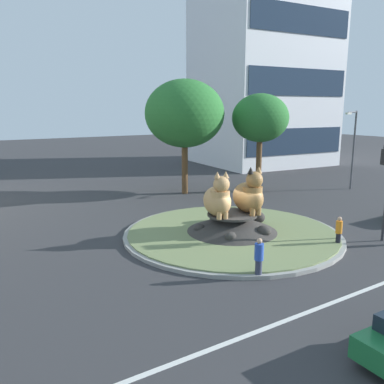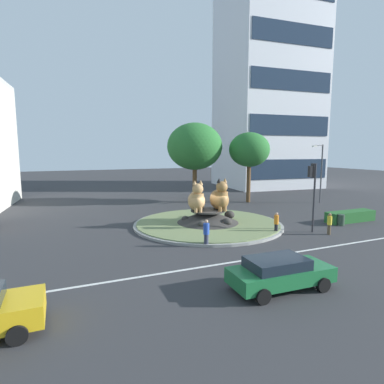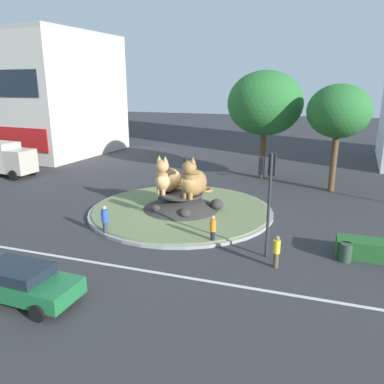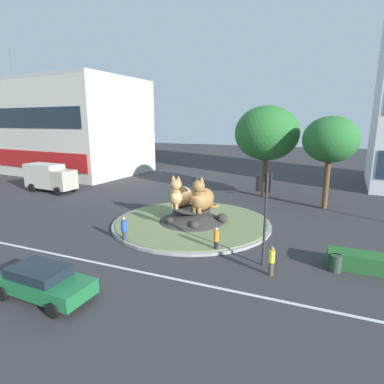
{
  "view_description": "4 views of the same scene",
  "coord_description": "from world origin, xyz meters",
  "px_view_note": "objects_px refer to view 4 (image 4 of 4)",
  "views": [
    {
      "loc": [
        -13.14,
        -16.74,
        6.9
      ],
      "look_at": [
        -1.46,
        1.83,
        2.29
      ],
      "focal_mm": 37.37,
      "sensor_mm": 36.0,
      "label": 1
    },
    {
      "loc": [
        -10.8,
        -22.24,
        5.98
      ],
      "look_at": [
        -0.71,
        1.59,
        2.56
      ],
      "focal_mm": 29.15,
      "sensor_mm": 36.0,
      "label": 2
    },
    {
      "loc": [
        8.15,
        -22.14,
        8.14
      ],
      "look_at": [
        0.88,
        -0.38,
        1.53
      ],
      "focal_mm": 35.5,
      "sensor_mm": 36.0,
      "label": 3
    },
    {
      "loc": [
        8.51,
        -20.76,
        7.63
      ],
      "look_at": [
        0.03,
        -0.0,
        2.49
      ],
      "focal_mm": 28.84,
      "sensor_mm": 36.0,
      "label": 4
    }
  ],
  "objects_px": {
    "delivery_box_truck": "(50,177)",
    "cat_statue_tabby": "(202,198)",
    "shophouse_block": "(60,127)",
    "pedestrian_blue_shirt": "(124,229)",
    "second_tree_near_tower": "(331,140)",
    "broadleaf_tree_behind_island": "(267,133)",
    "cat_statue_calico": "(180,195)",
    "pedestrian_orange_shirt": "(216,239)",
    "pedestrian_yellow_shirt": "(271,260)",
    "traffic_light_mast": "(265,198)",
    "litter_bin": "(336,263)",
    "sedan_on_far_lane": "(43,281)"
  },
  "relations": [
    {
      "from": "broadleaf_tree_behind_island",
      "to": "second_tree_near_tower",
      "type": "relative_size",
      "value": 1.13
    },
    {
      "from": "broadleaf_tree_behind_island",
      "to": "pedestrian_blue_shirt",
      "type": "xyz_separation_m",
      "value": [
        -6.18,
        -16.08,
        -5.56
      ]
    },
    {
      "from": "pedestrian_orange_shirt",
      "to": "pedestrian_yellow_shirt",
      "type": "height_order",
      "value": "pedestrian_orange_shirt"
    },
    {
      "from": "cat_statue_tabby",
      "to": "sedan_on_far_lane",
      "type": "bearing_deg",
      "value": -6.29
    },
    {
      "from": "cat_statue_calico",
      "to": "pedestrian_orange_shirt",
      "type": "xyz_separation_m",
      "value": [
        4.32,
        -4.41,
        -1.32
      ]
    },
    {
      "from": "sedan_on_far_lane",
      "to": "delivery_box_truck",
      "type": "distance_m",
      "value": 23.24
    },
    {
      "from": "pedestrian_orange_shirt",
      "to": "pedestrian_blue_shirt",
      "type": "relative_size",
      "value": 0.92
    },
    {
      "from": "cat_statue_tabby",
      "to": "delivery_box_truck",
      "type": "height_order",
      "value": "cat_statue_tabby"
    },
    {
      "from": "broadleaf_tree_behind_island",
      "to": "traffic_light_mast",
      "type": "bearing_deg",
      "value": -80.87
    },
    {
      "from": "cat_statue_tabby",
      "to": "delivery_box_truck",
      "type": "xyz_separation_m",
      "value": [
        -19.77,
        4.72,
        -0.58
      ]
    },
    {
      "from": "traffic_light_mast",
      "to": "broadleaf_tree_behind_island",
      "type": "height_order",
      "value": "broadleaf_tree_behind_island"
    },
    {
      "from": "sedan_on_far_lane",
      "to": "cat_statue_calico",
      "type": "bearing_deg",
      "value": 85.76
    },
    {
      "from": "second_tree_near_tower",
      "to": "pedestrian_orange_shirt",
      "type": "xyz_separation_m",
      "value": [
        -6.04,
        -12.92,
        -5.24
      ]
    },
    {
      "from": "pedestrian_yellow_shirt",
      "to": "pedestrian_orange_shirt",
      "type": "bearing_deg",
      "value": 134.76
    },
    {
      "from": "pedestrian_orange_shirt",
      "to": "pedestrian_blue_shirt",
      "type": "bearing_deg",
      "value": -88.63
    },
    {
      "from": "shophouse_block",
      "to": "sedan_on_far_lane",
      "type": "distance_m",
      "value": 39.48
    },
    {
      "from": "shophouse_block",
      "to": "pedestrian_yellow_shirt",
      "type": "height_order",
      "value": "shophouse_block"
    },
    {
      "from": "pedestrian_blue_shirt",
      "to": "broadleaf_tree_behind_island",
      "type": "bearing_deg",
      "value": -175.86
    },
    {
      "from": "second_tree_near_tower",
      "to": "pedestrian_blue_shirt",
      "type": "height_order",
      "value": "second_tree_near_tower"
    },
    {
      "from": "traffic_light_mast",
      "to": "pedestrian_orange_shirt",
      "type": "relative_size",
      "value": 3.19
    },
    {
      "from": "pedestrian_yellow_shirt",
      "to": "litter_bin",
      "type": "relative_size",
      "value": 1.74
    },
    {
      "from": "broadleaf_tree_behind_island",
      "to": "second_tree_near_tower",
      "type": "bearing_deg",
      "value": -22.82
    },
    {
      "from": "second_tree_near_tower",
      "to": "litter_bin",
      "type": "height_order",
      "value": "second_tree_near_tower"
    },
    {
      "from": "cat_statue_tabby",
      "to": "pedestrian_orange_shirt",
      "type": "xyz_separation_m",
      "value": [
        2.44,
        -4.1,
        -1.37
      ]
    },
    {
      "from": "traffic_light_mast",
      "to": "litter_bin",
      "type": "distance_m",
      "value": 4.96
    },
    {
      "from": "second_tree_near_tower",
      "to": "litter_bin",
      "type": "distance_m",
      "value": 14.01
    },
    {
      "from": "shophouse_block",
      "to": "pedestrian_orange_shirt",
      "type": "xyz_separation_m",
      "value": [
        32.29,
        -21.04,
        -5.93
      ]
    },
    {
      "from": "traffic_light_mast",
      "to": "delivery_box_truck",
      "type": "bearing_deg",
      "value": 76.66
    },
    {
      "from": "second_tree_near_tower",
      "to": "shophouse_block",
      "type": "bearing_deg",
      "value": 168.04
    },
    {
      "from": "delivery_box_truck",
      "to": "cat_statue_tabby",
      "type": "bearing_deg",
      "value": -8.77
    },
    {
      "from": "cat_statue_calico",
      "to": "traffic_light_mast",
      "type": "height_order",
      "value": "traffic_light_mast"
    },
    {
      "from": "shophouse_block",
      "to": "pedestrian_yellow_shirt",
      "type": "relative_size",
      "value": 17.2
    },
    {
      "from": "sedan_on_far_lane",
      "to": "litter_bin",
      "type": "relative_size",
      "value": 5.13
    },
    {
      "from": "pedestrian_yellow_shirt",
      "to": "delivery_box_truck",
      "type": "bearing_deg",
      "value": 137.59
    },
    {
      "from": "cat_statue_calico",
      "to": "broadleaf_tree_behind_island",
      "type": "relative_size",
      "value": 0.28
    },
    {
      "from": "broadleaf_tree_behind_island",
      "to": "cat_statue_calico",
      "type": "bearing_deg",
      "value": -112.61
    },
    {
      "from": "delivery_box_truck",
      "to": "pedestrian_blue_shirt",
      "type": "bearing_deg",
      "value": -25.72
    },
    {
      "from": "pedestrian_yellow_shirt",
      "to": "sedan_on_far_lane",
      "type": "relative_size",
      "value": 0.34
    },
    {
      "from": "cat_statue_calico",
      "to": "pedestrian_orange_shirt",
      "type": "bearing_deg",
      "value": 58.67
    },
    {
      "from": "pedestrian_blue_shirt",
      "to": "litter_bin",
      "type": "height_order",
      "value": "pedestrian_blue_shirt"
    },
    {
      "from": "broadleaf_tree_behind_island",
      "to": "pedestrian_blue_shirt",
      "type": "height_order",
      "value": "broadleaf_tree_behind_island"
    },
    {
      "from": "second_tree_near_tower",
      "to": "pedestrian_blue_shirt",
      "type": "relative_size",
      "value": 4.69
    },
    {
      "from": "shophouse_block",
      "to": "pedestrian_blue_shirt",
      "type": "distance_m",
      "value": 34.68
    },
    {
      "from": "litter_bin",
      "to": "sedan_on_far_lane",
      "type": "bearing_deg",
      "value": -148.1
    },
    {
      "from": "cat_statue_calico",
      "to": "delivery_box_truck",
      "type": "height_order",
      "value": "cat_statue_calico"
    },
    {
      "from": "shophouse_block",
      "to": "sedan_on_far_lane",
      "type": "xyz_separation_m",
      "value": [
        26.68,
        -28.47,
        -6.01
      ]
    },
    {
      "from": "pedestrian_blue_shirt",
      "to": "pedestrian_yellow_shirt",
      "type": "relative_size",
      "value": 1.11
    },
    {
      "from": "sedan_on_far_lane",
      "to": "litter_bin",
      "type": "height_order",
      "value": "sedan_on_far_lane"
    },
    {
      "from": "pedestrian_yellow_shirt",
      "to": "sedan_on_far_lane",
      "type": "height_order",
      "value": "pedestrian_yellow_shirt"
    },
    {
      "from": "shophouse_block",
      "to": "pedestrian_orange_shirt",
      "type": "height_order",
      "value": "shophouse_block"
    }
  ]
}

